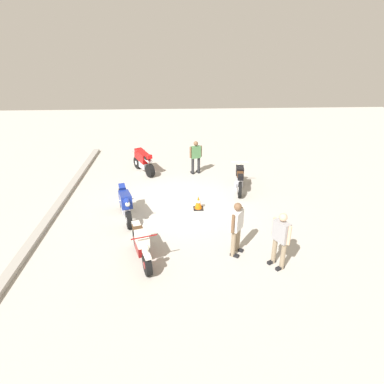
{
  "coord_description": "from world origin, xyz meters",
  "views": [
    {
      "loc": [
        -11.41,
        0.1,
        5.7
      ],
      "look_at": [
        -0.55,
        -0.47,
        0.75
      ],
      "focal_mm": 30.81,
      "sensor_mm": 36.0,
      "label": 1
    }
  ],
  "objects_px": {
    "person_in_white_shirt": "(237,226)",
    "traffic_cone": "(198,203)",
    "motorcycle_cream_vintage": "(142,245)",
    "person_in_green_shirt": "(196,156)",
    "motorcycle_black_cruiser": "(239,179)",
    "motorcycle_blue_sportbike": "(125,204)",
    "person_in_gray_shirt": "(281,237)",
    "motorcycle_red_sportbike": "(143,161)"
  },
  "relations": [
    {
      "from": "person_in_white_shirt",
      "to": "traffic_cone",
      "type": "xyz_separation_m",
      "value": [
        2.9,
        0.89,
        -0.68
      ]
    },
    {
      "from": "motorcycle_cream_vintage",
      "to": "person_in_green_shirt",
      "type": "relative_size",
      "value": 1.21
    },
    {
      "from": "motorcycle_black_cruiser",
      "to": "traffic_cone",
      "type": "xyz_separation_m",
      "value": [
        -1.64,
        1.83,
        -0.26
      ]
    },
    {
      "from": "person_in_green_shirt",
      "to": "person_in_white_shirt",
      "type": "bearing_deg",
      "value": 165.82
    },
    {
      "from": "motorcycle_blue_sportbike",
      "to": "motorcycle_cream_vintage",
      "type": "distance_m",
      "value": 2.57
    },
    {
      "from": "person_in_white_shirt",
      "to": "traffic_cone",
      "type": "relative_size",
      "value": 3.12
    },
    {
      "from": "motorcycle_blue_sportbike",
      "to": "traffic_cone",
      "type": "height_order",
      "value": "motorcycle_blue_sportbike"
    },
    {
      "from": "motorcycle_blue_sportbike",
      "to": "motorcycle_black_cruiser",
      "type": "height_order",
      "value": "motorcycle_blue_sportbike"
    },
    {
      "from": "motorcycle_blue_sportbike",
      "to": "person_in_gray_shirt",
      "type": "xyz_separation_m",
      "value": [
        -2.93,
        -4.55,
        0.34
      ]
    },
    {
      "from": "traffic_cone",
      "to": "person_in_gray_shirt",
      "type": "bearing_deg",
      "value": -151.08
    },
    {
      "from": "person_in_gray_shirt",
      "to": "person_in_white_shirt",
      "type": "relative_size",
      "value": 1.0
    },
    {
      "from": "motorcycle_red_sportbike",
      "to": "motorcycle_cream_vintage",
      "type": "height_order",
      "value": "motorcycle_red_sportbike"
    },
    {
      "from": "person_in_gray_shirt",
      "to": "person_in_green_shirt",
      "type": "relative_size",
      "value": 1.05
    },
    {
      "from": "motorcycle_black_cruiser",
      "to": "person_in_green_shirt",
      "type": "distance_m",
      "value": 2.67
    },
    {
      "from": "motorcycle_blue_sportbike",
      "to": "motorcycle_cream_vintage",
      "type": "relative_size",
      "value": 1.01
    },
    {
      "from": "motorcycle_cream_vintage",
      "to": "person_in_white_shirt",
      "type": "xyz_separation_m",
      "value": [
        0.18,
        -2.71,
        0.45
      ]
    },
    {
      "from": "person_in_gray_shirt",
      "to": "person_in_green_shirt",
      "type": "xyz_separation_m",
      "value": [
        7.23,
        1.83,
        -0.05
      ]
    },
    {
      "from": "motorcycle_red_sportbike",
      "to": "motorcycle_black_cruiser",
      "type": "bearing_deg",
      "value": -149.56
    },
    {
      "from": "motorcycle_blue_sportbike",
      "to": "traffic_cone",
      "type": "distance_m",
      "value": 2.68
    },
    {
      "from": "motorcycle_red_sportbike",
      "to": "person_in_gray_shirt",
      "type": "relative_size",
      "value": 1.08
    },
    {
      "from": "motorcycle_black_cruiser",
      "to": "traffic_cone",
      "type": "distance_m",
      "value": 2.48
    },
    {
      "from": "traffic_cone",
      "to": "motorcycle_blue_sportbike",
      "type": "bearing_deg",
      "value": 103.65
    },
    {
      "from": "motorcycle_red_sportbike",
      "to": "person_in_gray_shirt",
      "type": "bearing_deg",
      "value": 179.21
    },
    {
      "from": "person_in_gray_shirt",
      "to": "traffic_cone",
      "type": "xyz_separation_m",
      "value": [
        3.56,
        1.96,
        -0.67
      ]
    },
    {
      "from": "motorcycle_cream_vintage",
      "to": "person_in_white_shirt",
      "type": "height_order",
      "value": "person_in_white_shirt"
    },
    {
      "from": "person_in_gray_shirt",
      "to": "person_in_white_shirt",
      "type": "xyz_separation_m",
      "value": [
        0.65,
        1.07,
        0.0
      ]
    },
    {
      "from": "person_in_green_shirt",
      "to": "traffic_cone",
      "type": "xyz_separation_m",
      "value": [
        -3.67,
        0.13,
        -0.62
      ]
    },
    {
      "from": "person_in_gray_shirt",
      "to": "person_in_green_shirt",
      "type": "distance_m",
      "value": 7.45
    },
    {
      "from": "person_in_gray_shirt",
      "to": "motorcycle_red_sportbike",
      "type": "bearing_deg",
      "value": -89.04
    },
    {
      "from": "motorcycle_blue_sportbike",
      "to": "person_in_gray_shirt",
      "type": "bearing_deg",
      "value": 41.71
    },
    {
      "from": "motorcycle_cream_vintage",
      "to": "traffic_cone",
      "type": "height_order",
      "value": "motorcycle_cream_vintage"
    },
    {
      "from": "motorcycle_red_sportbike",
      "to": "traffic_cone",
      "type": "relative_size",
      "value": 3.35
    },
    {
      "from": "motorcycle_blue_sportbike",
      "to": "person_in_gray_shirt",
      "type": "height_order",
      "value": "person_in_gray_shirt"
    },
    {
      "from": "motorcycle_black_cruiser",
      "to": "motorcycle_cream_vintage",
      "type": "xyz_separation_m",
      "value": [
        -4.72,
        3.66,
        -0.03
      ]
    },
    {
      "from": "motorcycle_red_sportbike",
      "to": "person_in_white_shirt",
      "type": "height_order",
      "value": "person_in_white_shirt"
    },
    {
      "from": "motorcycle_black_cruiser",
      "to": "person_in_white_shirt",
      "type": "relative_size",
      "value": 1.26
    },
    {
      "from": "person_in_gray_shirt",
      "to": "traffic_cone",
      "type": "bearing_deg",
      "value": -90.01
    },
    {
      "from": "person_in_green_shirt",
      "to": "motorcycle_black_cruiser",
      "type": "bearing_deg",
      "value": -160.74
    },
    {
      "from": "motorcycle_red_sportbike",
      "to": "motorcycle_blue_sportbike",
      "type": "height_order",
      "value": "same"
    },
    {
      "from": "motorcycle_black_cruiser",
      "to": "person_in_green_shirt",
      "type": "bearing_deg",
      "value": 48.44
    },
    {
      "from": "traffic_cone",
      "to": "motorcycle_black_cruiser",
      "type": "bearing_deg",
      "value": -48.16
    },
    {
      "from": "person_in_gray_shirt",
      "to": "person_in_green_shirt",
      "type": "height_order",
      "value": "person_in_gray_shirt"
    }
  ]
}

